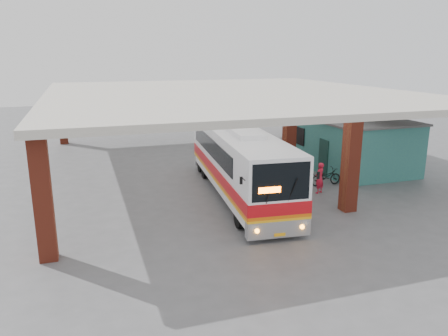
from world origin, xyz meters
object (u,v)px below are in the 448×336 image
(coach_bus, at_px, (239,162))
(pedestrian, at_px, (320,178))
(red_chair, at_px, (289,154))
(motorcycle, at_px, (326,177))

(coach_bus, xyz_separation_m, pedestrian, (3.97, -0.95, -0.92))
(coach_bus, bearing_deg, pedestrian, -8.34)
(coach_bus, height_order, red_chair, coach_bus)
(motorcycle, xyz_separation_m, red_chair, (0.72, 5.81, -0.06))
(coach_bus, relative_size, red_chair, 13.61)
(red_chair, bearing_deg, coach_bus, -114.57)
(pedestrian, bearing_deg, motorcycle, -160.46)
(red_chair, bearing_deg, motorcycle, -77.77)
(motorcycle, bearing_deg, red_chair, -9.93)
(coach_bus, distance_m, red_chair, 8.37)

